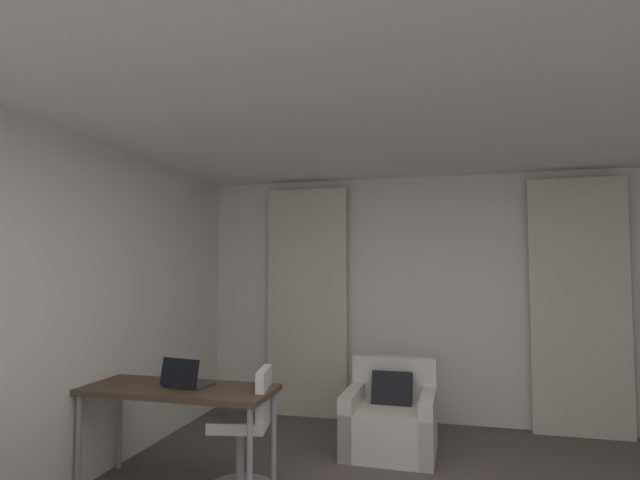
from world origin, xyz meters
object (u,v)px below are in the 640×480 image
desk (178,396)px  laptop (186,381)px  armchair (391,420)px  desk_chair (246,437)px

desk → laptop: laptop is taller
armchair → desk_chair: (-0.93, -1.09, 0.13)m
armchair → laptop: (-1.38, -1.16, 0.52)m
desk → desk_chair: 0.58m
armchair → desk: armchair is taller
desk → desk_chair: bearing=8.9°
armchair → desk: (-1.43, -1.17, 0.41)m
armchair → desk_chair: size_ratio=0.90×
laptop → desk_chair: bearing=8.9°
armchair → laptop: laptop is taller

